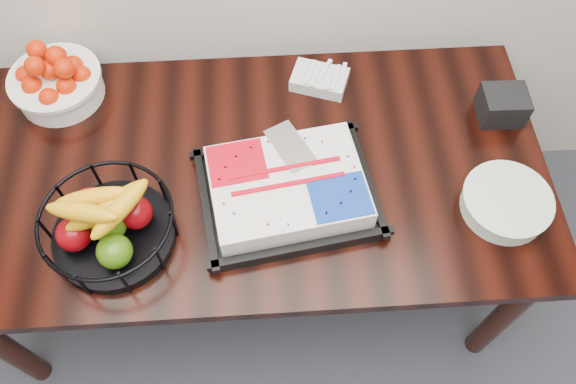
{
  "coord_description": "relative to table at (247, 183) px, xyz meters",
  "views": [
    {
      "loc": [
        0.07,
        1.08,
        2.15
      ],
      "look_at": [
        0.12,
        1.86,
        0.83
      ],
      "focal_mm": 35.0,
      "sensor_mm": 36.0,
      "label": 1
    }
  ],
  "objects": [
    {
      "name": "table",
      "position": [
        0.0,
        0.0,
        0.0
      ],
      "size": [
        1.8,
        0.9,
        0.75
      ],
      "color": "black",
      "rests_on": "ground"
    },
    {
      "name": "cake_tray",
      "position": [
        0.12,
        -0.11,
        0.13
      ],
      "size": [
        0.54,
        0.45,
        0.1
      ],
      "color": "black",
      "rests_on": "table"
    },
    {
      "name": "tangerine_bowl",
      "position": [
        -0.58,
        0.32,
        0.17
      ],
      "size": [
        0.29,
        0.29,
        0.18
      ],
      "color": "white",
      "rests_on": "table"
    },
    {
      "name": "fruit_basket",
      "position": [
        -0.36,
        -0.21,
        0.16
      ],
      "size": [
        0.36,
        0.36,
        0.19
      ],
      "color": "black",
      "rests_on": "table"
    },
    {
      "name": "plate_stack",
      "position": [
        0.73,
        -0.18,
        0.12
      ],
      "size": [
        0.25,
        0.25,
        0.06
      ],
      "color": "white",
      "rests_on": "table"
    },
    {
      "name": "fork_bag",
      "position": [
        0.25,
        0.31,
        0.11
      ],
      "size": [
        0.2,
        0.17,
        0.05
      ],
      "color": "silver",
      "rests_on": "table"
    },
    {
      "name": "napkin_box",
      "position": [
        0.8,
        0.15,
        0.13
      ],
      "size": [
        0.14,
        0.12,
        0.1
      ],
      "primitive_type": "cube",
      "rotation": [
        0.0,
        0.0,
        -0.02
      ],
      "color": "black",
      "rests_on": "table"
    }
  ]
}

